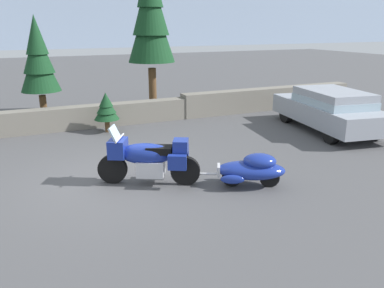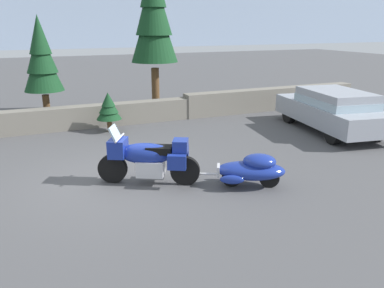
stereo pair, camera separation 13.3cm
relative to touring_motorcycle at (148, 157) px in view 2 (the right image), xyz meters
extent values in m
plane|color=#4C4C4F|center=(-0.72, 0.49, -0.62)|extent=(80.00, 80.00, 0.00)
cube|color=slate|center=(-0.72, 5.75, -0.24)|extent=(8.00, 0.58, 0.77)
cube|color=slate|center=(7.28, 5.72, -0.16)|extent=(8.00, 0.60, 0.91)
cube|color=#8C9EB7|center=(-0.72, 95.71, 7.38)|extent=(240.00, 80.00, 16.00)
cylinder|color=black|center=(-0.72, 0.39, -0.29)|extent=(0.65, 0.43, 0.66)
cylinder|color=black|center=(0.73, -0.39, -0.29)|extent=(0.65, 0.43, 0.66)
cube|color=silver|center=(0.05, -0.03, -0.24)|extent=(0.74, 0.67, 0.36)
ellipsoid|color=navy|center=(-0.04, 0.02, 0.09)|extent=(1.27, 0.95, 0.48)
cube|color=navy|center=(-0.59, 0.31, 0.21)|extent=(0.56, 0.63, 0.40)
cube|color=#9EB7C6|center=(-0.63, 0.34, 0.54)|extent=(0.37, 0.48, 0.34)
cube|color=black|center=(0.23, -0.12, 0.19)|extent=(0.66, 0.58, 0.16)
cube|color=navy|center=(0.65, -0.34, 0.29)|extent=(0.47, 0.50, 0.28)
cube|color=navy|center=(0.46, -0.59, 0.01)|extent=(0.43, 0.33, 0.32)
cube|color=navy|center=(0.74, -0.06, 0.01)|extent=(0.43, 0.33, 0.32)
cylinder|color=silver|center=(-0.55, 0.29, 0.44)|extent=(0.36, 0.64, 0.04)
cylinder|color=silver|center=(-0.68, 0.36, -0.04)|extent=(0.26, 0.18, 0.54)
cylinder|color=black|center=(1.65, -0.88, -0.40)|extent=(0.44, 0.30, 0.44)
cylinder|color=black|center=(2.38, -1.27, -0.40)|extent=(0.44, 0.30, 0.44)
ellipsoid|color=navy|center=(2.01, -1.07, -0.24)|extent=(1.64, 1.31, 0.40)
ellipsoid|color=navy|center=(2.17, -1.16, -0.02)|extent=(0.90, 0.83, 0.32)
cube|color=silver|center=(1.39, -0.74, -0.26)|extent=(0.20, 0.31, 0.24)
ellipsoid|color=navy|center=(1.50, -1.16, -0.34)|extent=(0.52, 0.37, 0.20)
ellipsoid|color=navy|center=(1.80, -0.60, -0.34)|extent=(0.52, 0.37, 0.20)
cylinder|color=silver|center=(1.04, -0.56, -0.35)|extent=(0.64, 0.37, 0.05)
cylinder|color=black|center=(6.46, 3.49, -0.28)|extent=(0.33, 0.71, 0.68)
cylinder|color=black|center=(7.99, 3.25, -0.28)|extent=(0.33, 0.71, 0.68)
cylinder|color=black|center=(6.01, 0.74, -0.28)|extent=(0.33, 0.71, 0.68)
cylinder|color=black|center=(7.54, 0.49, -0.28)|extent=(0.33, 0.71, 0.68)
cube|color=#999EA8|center=(7.00, 1.99, -0.01)|extent=(2.52, 4.73, 0.64)
cube|color=#999EA8|center=(6.96, 1.77, 0.55)|extent=(1.98, 2.70, 0.48)
cube|color=#9EB7C6|center=(6.96, 1.77, 0.43)|extent=(2.02, 2.75, 0.24)
cylinder|color=brown|center=(2.57, 7.23, 0.28)|extent=(0.31, 0.31, 1.80)
cone|color=#143D1E|center=(2.57, 7.23, 2.83)|extent=(1.85, 1.85, 2.84)
cone|color=#143D1E|center=(2.57, 7.23, 3.69)|extent=(1.43, 1.43, 2.49)
cylinder|color=brown|center=(-1.69, 6.63, -0.07)|extent=(0.24, 0.24, 1.10)
cone|color=#143D1E|center=(-1.69, 6.63, 1.49)|extent=(1.34, 1.34, 1.73)
cone|color=#143D1E|center=(-1.69, 6.63, 2.01)|extent=(1.04, 1.04, 1.52)
cone|color=#143D1E|center=(-1.69, 6.63, 2.53)|extent=(0.74, 0.74, 1.30)
cylinder|color=brown|center=(0.15, 4.85, -0.43)|extent=(0.16, 0.16, 0.38)
cone|color=#143D1E|center=(0.15, 4.85, 0.12)|extent=(0.83, 0.83, 0.61)
cone|color=#143D1E|center=(0.15, 4.85, 0.30)|extent=(0.65, 0.65, 0.53)
cone|color=#143D1E|center=(0.15, 4.85, 0.48)|extent=(0.46, 0.46, 0.45)
camera|label=1|loc=(-2.48, -7.86, 2.81)|focal=36.45mm
camera|label=2|loc=(-2.35, -7.92, 2.81)|focal=36.45mm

